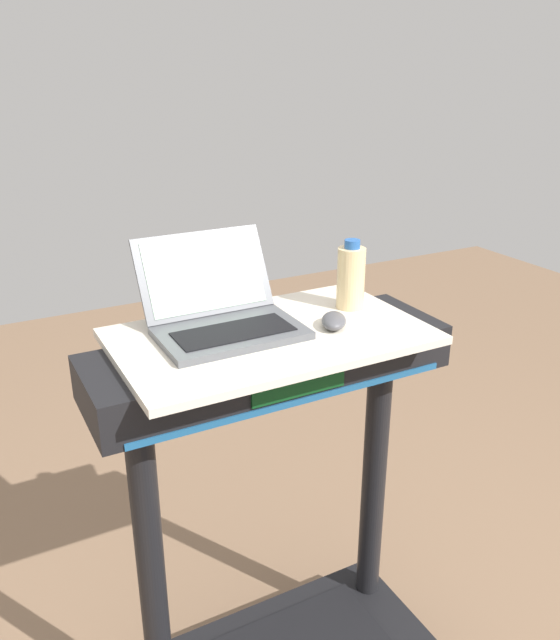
# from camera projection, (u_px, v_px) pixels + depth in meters

# --- Properties ---
(desk_board) EXTENTS (0.74, 0.45, 0.02)m
(desk_board) POSITION_uv_depth(u_px,v_px,m) (270.00, 336.00, 1.55)
(desk_board) COLOR beige
(desk_board) RESTS_ON treadmill_base
(laptop) EXTENTS (0.34, 0.32, 0.21)m
(laptop) POSITION_uv_depth(u_px,v_px,m) (222.00, 313.00, 1.55)
(laptop) COLOR #515459
(laptop) RESTS_ON desk_board
(computer_mouse) EXTENTS (0.11, 0.12, 0.03)m
(computer_mouse) POSITION_uv_depth(u_px,v_px,m) (334.00, 321.00, 1.57)
(computer_mouse) COLOR #4C4C51
(computer_mouse) RESTS_ON desk_board
(water_bottle) EXTENTS (0.07, 0.07, 0.18)m
(water_bottle) POSITION_uv_depth(u_px,v_px,m) (351.00, 277.00, 1.68)
(water_bottle) COLOR beige
(water_bottle) RESTS_ON desk_board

